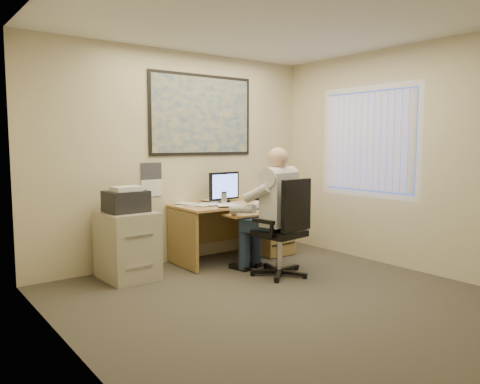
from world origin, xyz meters
TOP-DOWN VIEW (x-y plane):
  - room_shell at (0.00, 0.00)m, footprint 4.00×4.50m
  - desk at (0.92, 1.90)m, footprint 1.60×0.97m
  - world_map at (0.35, 2.23)m, footprint 1.56×0.03m
  - wall_calendar at (-0.40, 2.24)m, footprint 0.28×0.01m
  - window_blinds at (1.97, 0.80)m, footprint 0.06×1.40m
  - filing_cabinet at (-0.90, 1.87)m, footprint 0.57×0.67m
  - office_chair at (0.55, 0.87)m, footprint 0.75×0.75m
  - person at (0.56, 0.95)m, footprint 0.82×1.02m

SIDE VIEW (x-z plane):
  - office_chair at x=0.55m, z-range -0.24..0.90m
  - desk at x=0.92m, z-range -0.13..1.01m
  - filing_cabinet at x=-0.90m, z-range -0.07..0.98m
  - person at x=0.56m, z-range 0.00..1.48m
  - wall_calendar at x=-0.40m, z-range 0.87..1.29m
  - room_shell at x=0.00m, z-range 0.00..2.70m
  - window_blinds at x=1.97m, z-range 0.90..2.20m
  - world_map at x=0.35m, z-range 1.37..2.43m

